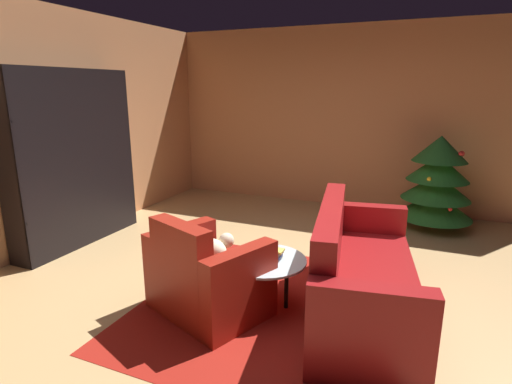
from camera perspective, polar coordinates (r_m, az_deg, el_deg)
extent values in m
plane|color=tan|center=(3.80, 1.41, -14.44)|extent=(7.78, 7.78, 0.00)
cube|color=tan|center=(6.50, 12.42, 9.99)|extent=(5.68, 0.06, 2.73)
cube|color=tan|center=(5.10, -29.49, 7.33)|extent=(0.06, 6.61, 2.73)
cube|color=maroon|center=(3.64, 2.59, -15.82)|extent=(2.21, 2.33, 0.01)
cube|color=black|center=(5.12, -23.05, 4.13)|extent=(0.03, 1.66, 2.04)
cube|color=black|center=(5.81, -18.36, 5.64)|extent=(0.33, 0.02, 2.04)
cube|color=black|center=(4.73, -31.38, 2.38)|extent=(0.33, 0.03, 2.04)
cube|color=black|center=(5.48, -23.13, -6.19)|extent=(0.30, 1.61, 0.03)
cube|color=black|center=(5.36, -23.55, -2.15)|extent=(0.30, 1.61, 0.03)
cube|color=black|center=(5.27, -23.99, 2.05)|extent=(0.30, 1.61, 0.02)
cube|color=black|center=(5.21, -24.44, 6.38)|extent=(0.30, 1.61, 0.02)
cube|color=black|center=(5.17, -24.91, 10.79)|extent=(0.30, 1.61, 0.02)
cube|color=black|center=(5.17, -25.40, 15.23)|extent=(0.30, 1.61, 0.03)
cube|color=black|center=(5.37, -24.79, 1.44)|extent=(0.05, 1.03, 0.64)
cube|color=black|center=(5.35, -24.61, 1.42)|extent=(0.03, 1.06, 0.67)
cube|color=#0F4B8F|center=(5.96, -18.50, -2.72)|extent=(0.23, 0.04, 0.26)
cube|color=gold|center=(5.95, -19.13, -3.03)|extent=(0.15, 0.05, 0.21)
cube|color=#235296|center=(5.88, -19.19, -2.68)|extent=(0.23, 0.03, 0.32)
cube|color=#4C3221|center=(5.86, -19.54, -2.75)|extent=(0.20, 0.03, 0.32)
cube|color=purple|center=(5.82, -19.83, -2.76)|extent=(0.21, 0.05, 0.35)
cube|color=#935AA7|center=(5.76, -19.51, 9.01)|extent=(0.19, 0.04, 0.27)
cube|color=#B19893|center=(5.72, -19.62, 9.06)|extent=(0.24, 0.03, 0.29)
cube|color=#3D7C45|center=(5.72, -20.20, 8.86)|extent=(0.15, 0.04, 0.26)
cube|color=teal|center=(5.65, -20.23, 8.82)|extent=(0.24, 0.05, 0.27)
cube|color=#B23922|center=(5.62, -20.64, 8.89)|extent=(0.22, 0.03, 0.29)
cube|color=#1E6F8B|center=(5.62, -21.10, 8.51)|extent=(0.16, 0.03, 0.23)
cube|color=#207281|center=(5.73, -19.80, 12.84)|extent=(0.21, 0.03, 0.24)
cube|color=#2D8648|center=(5.72, -20.28, 12.90)|extent=(0.15, 0.04, 0.26)
cube|color=#91579D|center=(5.69, -20.63, 13.04)|extent=(0.16, 0.04, 0.30)
cube|color=#397D34|center=(5.64, -20.84, 13.00)|extent=(0.19, 0.03, 0.29)
cube|color=#127396|center=(5.61, -20.95, 12.69)|extent=(0.21, 0.04, 0.23)
cube|color=#108085|center=(5.60, -21.53, 13.20)|extent=(0.16, 0.03, 0.34)
cube|color=gold|center=(5.55, -21.64, 12.92)|extent=(0.20, 0.04, 0.29)
cube|color=#1A4F85|center=(5.51, -21.89, 12.58)|extent=(0.23, 0.04, 0.23)
cube|color=maroon|center=(3.53, -6.52, -12.98)|extent=(0.83, 0.87, 0.43)
cube|color=maroon|center=(3.21, -10.51, -7.79)|extent=(0.63, 0.37, 0.41)
cube|color=maroon|center=(3.22, -2.18, -13.51)|extent=(0.39, 0.69, 0.66)
cube|color=maroon|center=(3.76, -10.29, -9.45)|extent=(0.39, 0.69, 0.66)
ellipsoid|color=beige|center=(3.46, -6.03, -7.98)|extent=(0.33, 0.27, 0.18)
sphere|color=beige|center=(3.49, -4.14, -6.75)|extent=(0.13, 0.13, 0.13)
cube|color=maroon|center=(3.59, 14.93, -13.03)|extent=(1.04, 1.73, 0.41)
cube|color=maroon|center=(3.41, 10.32, -5.92)|extent=(0.44, 1.63, 0.50)
cube|color=maroon|center=(2.76, 15.43, -18.95)|extent=(0.79, 0.28, 0.69)
cube|color=maroon|center=(4.36, 14.86, -6.09)|extent=(0.79, 0.28, 0.69)
cylinder|color=black|center=(3.55, 4.25, -12.99)|extent=(0.04, 0.04, 0.40)
cylinder|color=black|center=(3.78, 0.96, -11.19)|extent=(0.04, 0.04, 0.40)
cylinder|color=black|center=(3.50, -1.52, -13.44)|extent=(0.04, 0.04, 0.40)
cylinder|color=silver|center=(3.51, 1.14, -9.49)|extent=(0.72, 0.72, 0.02)
cube|color=#D3BC56|center=(3.52, 2.25, -9.11)|extent=(0.16, 0.14, 0.02)
cube|color=#3A4D85|center=(3.50, 2.25, -8.86)|extent=(0.17, 0.11, 0.03)
cube|color=gray|center=(3.51, 2.18, -8.46)|extent=(0.18, 0.15, 0.02)
cube|color=gray|center=(3.50, 2.31, -8.21)|extent=(0.20, 0.13, 0.02)
cube|color=#D3C94D|center=(3.48, 2.19, -8.02)|extent=(0.20, 0.11, 0.02)
cylinder|color=navy|center=(3.29, 0.86, -9.38)|extent=(0.07, 0.07, 0.17)
cylinder|color=navy|center=(3.25, 0.87, -7.53)|extent=(0.03, 0.03, 0.06)
cylinder|color=brown|center=(5.99, 23.37, -3.86)|extent=(0.08, 0.08, 0.15)
cone|color=#256728|center=(5.93, 23.60, -1.64)|extent=(0.97, 0.97, 0.33)
cone|color=#256728|center=(5.87, 23.84, 0.71)|extent=(0.87, 0.87, 0.33)
cone|color=#256728|center=(5.82, 24.09, 3.11)|extent=(0.78, 0.78, 0.33)
cone|color=#256728|center=(5.78, 24.35, 5.54)|extent=(0.69, 0.69, 0.33)
sphere|color=blue|center=(6.19, 25.34, 0.97)|extent=(0.07, 0.07, 0.07)
sphere|color=red|center=(5.90, 26.76, 4.78)|extent=(0.07, 0.07, 0.07)
sphere|color=red|center=(6.18, 22.41, 1.36)|extent=(0.08, 0.08, 0.08)
sphere|color=yellow|center=(5.54, 23.01, 1.67)|extent=(0.06, 0.06, 0.06)
sphere|color=yellow|center=(6.09, 26.45, 1.16)|extent=(0.06, 0.06, 0.06)
sphere|color=red|center=(5.58, 25.44, -2.18)|extent=(0.05, 0.05, 0.05)
sphere|color=red|center=(5.64, 26.64, 4.80)|extent=(0.05, 0.05, 0.05)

